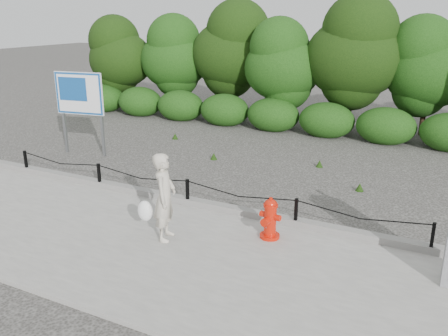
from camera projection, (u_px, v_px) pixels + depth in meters
name	position (u px, v px, depth m)	size (l,w,h in m)	color
ground	(188.00, 208.00, 10.56)	(90.00, 90.00, 0.00)	#2D2B28
sidewalk	(133.00, 244.00, 8.85)	(14.00, 4.00, 0.08)	gray
curb	(189.00, 201.00, 10.56)	(14.00, 0.22, 0.14)	slate
chain_barrier	(187.00, 189.00, 10.42)	(10.06, 0.06, 0.60)	black
treeline	(324.00, 58.00, 17.17)	(20.23, 3.72, 4.71)	black
fire_hydrant	(270.00, 219.00, 8.88)	(0.44, 0.46, 0.81)	red
pedestrian	(164.00, 198.00, 8.73)	(0.78, 0.70, 1.67)	beige
advertising_sign	(79.00, 97.00, 14.00)	(1.55, 0.35, 2.50)	slate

